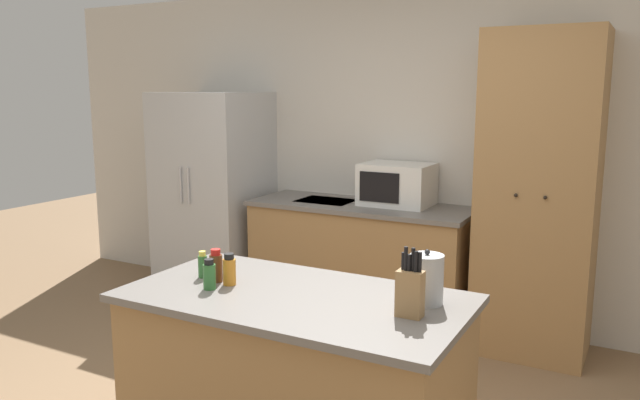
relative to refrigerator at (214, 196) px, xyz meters
name	(u,v)px	position (x,y,z in m)	size (l,w,h in m)	color
wall_back	(423,154)	(1.75, 0.39, 0.41)	(7.20, 0.06, 2.60)	beige
refrigerator	(214,196)	(0.00, 0.00, 0.00)	(0.85, 0.75, 1.78)	#B7BABC
back_counter	(360,262)	(1.38, 0.05, -0.42)	(1.74, 0.66, 0.93)	#9E7547
pantry_cabinet	(538,196)	(2.67, 0.08, 0.21)	(0.74, 0.60, 2.19)	#9E7547
kitchen_island	(295,387)	(1.97, -1.95, -0.44)	(1.55, 0.83, 0.90)	#9E7547
microwave	(397,184)	(1.63, 0.15, 0.20)	(0.52, 0.40, 0.32)	white
knife_block	(410,291)	(2.52, -1.96, 0.11)	(0.11, 0.07, 0.29)	#9E7547
spice_bottle_tall_dark	(229,270)	(1.63, -1.97, 0.08)	(0.06, 0.06, 0.15)	orange
spice_bottle_short_red	(209,275)	(1.58, -2.07, 0.07)	(0.06, 0.06, 0.14)	#337033
spice_bottle_amber_oil	(203,265)	(1.44, -1.93, 0.07)	(0.04, 0.04, 0.13)	#337033
spice_bottle_green_herb	(216,266)	(1.54, -1.96, 0.08)	(0.06, 0.06, 0.16)	#563319
kettle	(426,279)	(2.52, -1.78, 0.12)	(0.15, 0.15, 0.24)	#B2B5B7
fire_extinguisher	(162,270)	(-0.55, -0.10, -0.72)	(0.12, 0.12, 0.38)	red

